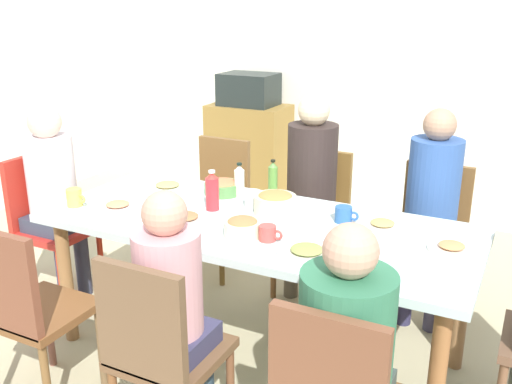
{
  "coord_description": "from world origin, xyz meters",
  "views": [
    {
      "loc": [
        1.19,
        -2.35,
        1.78
      ],
      "look_at": [
        0.0,
        0.0,
        0.9
      ],
      "focal_mm": 40.17,
      "sensor_mm": 36.0,
      "label": 1
    }
  ],
  "objects_px": {
    "side_cabinet": "(249,154)",
    "microwave": "(249,89)",
    "plate_1": "(451,248)",
    "cup_2": "(344,214)",
    "plate_0": "(185,219)",
    "cup_1": "(75,198)",
    "dining_table": "(256,235)",
    "person_5": "(311,181)",
    "person_6": "(346,346)",
    "bottle_0": "(239,181)",
    "person_2": "(432,202)",
    "cup_0": "(253,199)",
    "bottle_1": "(273,179)",
    "person_1": "(172,303)",
    "bowl_0": "(275,203)",
    "plate_2": "(118,206)",
    "bowl_1": "(243,227)",
    "person_4": "(54,188)",
    "plate_3": "(307,252)",
    "chair_1": "(159,348)",
    "plate_5": "(167,187)",
    "chair_4": "(47,218)",
    "chair_7": "(218,197)",
    "bottle_2": "(212,191)",
    "chair_5": "(315,214)",
    "cup_3": "(268,233)",
    "bowl_2": "(223,187)",
    "chair_2": "(431,233)",
    "chair_3": "(26,306)"
  },
  "relations": [
    {
      "from": "plate_0",
      "to": "microwave",
      "type": "height_order",
      "value": "microwave"
    },
    {
      "from": "person_5",
      "to": "bottle_1",
      "type": "height_order",
      "value": "person_5"
    },
    {
      "from": "cup_0",
      "to": "bottle_0",
      "type": "xyz_separation_m",
      "value": [
        -0.15,
        0.13,
        0.04
      ]
    },
    {
      "from": "cup_1",
      "to": "dining_table",
      "type": "bearing_deg",
      "value": 14.27
    },
    {
      "from": "person_2",
      "to": "chair_5",
      "type": "xyz_separation_m",
      "value": [
        -0.71,
        0.09,
        -0.22
      ]
    },
    {
      "from": "cup_2",
      "to": "person_1",
      "type": "bearing_deg",
      "value": -113.26
    },
    {
      "from": "person_2",
      "to": "plate_1",
      "type": "relative_size",
      "value": 6.18
    },
    {
      "from": "person_2",
      "to": "bottle_0",
      "type": "bearing_deg",
      "value": -155.45
    },
    {
      "from": "cup_1",
      "to": "side_cabinet",
      "type": "distance_m",
      "value": 2.43
    },
    {
      "from": "cup_0",
      "to": "microwave",
      "type": "relative_size",
      "value": 0.25
    },
    {
      "from": "chair_1",
      "to": "cup_0",
      "type": "xyz_separation_m",
      "value": [
        -0.1,
        0.99,
        0.29
      ]
    },
    {
      "from": "cup_2",
      "to": "bottle_0",
      "type": "bearing_deg",
      "value": 169.93
    },
    {
      "from": "person_2",
      "to": "bowl_1",
      "type": "bearing_deg",
      "value": -126.07
    },
    {
      "from": "cup_3",
      "to": "chair_1",
      "type": "bearing_deg",
      "value": -104.18
    },
    {
      "from": "person_1",
      "to": "bottle_1",
      "type": "distance_m",
      "value": 1.14
    },
    {
      "from": "plate_3",
      "to": "bottle_0",
      "type": "bearing_deg",
      "value": 138.54
    },
    {
      "from": "chair_3",
      "to": "chair_7",
      "type": "xyz_separation_m",
      "value": [
        0.0,
        1.65,
        0.0
      ]
    },
    {
      "from": "bowl_0",
      "to": "microwave",
      "type": "bearing_deg",
      "value": 120.79
    },
    {
      "from": "plate_1",
      "to": "cup_2",
      "type": "relative_size",
      "value": 1.69
    },
    {
      "from": "person_5",
      "to": "side_cabinet",
      "type": "bearing_deg",
      "value": 129.33
    },
    {
      "from": "bowl_1",
      "to": "cup_2",
      "type": "relative_size",
      "value": 1.44
    },
    {
      "from": "person_6",
      "to": "bottle_0",
      "type": "distance_m",
      "value": 1.42
    },
    {
      "from": "chair_4",
      "to": "cup_0",
      "type": "bearing_deg",
      "value": 6.74
    },
    {
      "from": "chair_5",
      "to": "bottle_0",
      "type": "height_order",
      "value": "bottle_0"
    },
    {
      "from": "plate_2",
      "to": "plate_5",
      "type": "distance_m",
      "value": 0.4
    },
    {
      "from": "chair_5",
      "to": "plate_3",
      "type": "bearing_deg",
      "value": -70.92
    },
    {
      "from": "dining_table",
      "to": "chair_1",
      "type": "xyz_separation_m",
      "value": [
        0.0,
        -0.83,
        -0.16
      ]
    },
    {
      "from": "person_5",
      "to": "plate_3",
      "type": "xyz_separation_m",
      "value": [
        0.38,
        -1.0,
        0.01
      ]
    },
    {
      "from": "dining_table",
      "to": "chair_1",
      "type": "distance_m",
      "value": 0.84
    },
    {
      "from": "plate_1",
      "to": "cup_2",
      "type": "bearing_deg",
      "value": 167.46
    },
    {
      "from": "bottle_1",
      "to": "chair_4",
      "type": "bearing_deg",
      "value": -164.11
    },
    {
      "from": "bowl_2",
      "to": "cup_3",
      "type": "relative_size",
      "value": 1.81
    },
    {
      "from": "chair_4",
      "to": "person_4",
      "type": "height_order",
      "value": "person_4"
    },
    {
      "from": "side_cabinet",
      "to": "microwave",
      "type": "bearing_deg",
      "value": 0.0
    },
    {
      "from": "microwave",
      "to": "cup_1",
      "type": "bearing_deg",
      "value": -84.9
    },
    {
      "from": "cup_0",
      "to": "bottle_1",
      "type": "relative_size",
      "value": 0.58
    },
    {
      "from": "plate_1",
      "to": "cup_2",
      "type": "distance_m",
      "value": 0.54
    },
    {
      "from": "plate_0",
      "to": "side_cabinet",
      "type": "height_order",
      "value": "side_cabinet"
    },
    {
      "from": "bowl_0",
      "to": "person_4",
      "type": "bearing_deg",
      "value": -174.55
    },
    {
      "from": "bowl_0",
      "to": "bottle_2",
      "type": "height_order",
      "value": "bottle_2"
    },
    {
      "from": "person_4",
      "to": "plate_0",
      "type": "xyz_separation_m",
      "value": [
        1.05,
        -0.16,
        0.04
      ]
    },
    {
      "from": "chair_5",
      "to": "bottle_2",
      "type": "relative_size",
      "value": 4.23
    },
    {
      "from": "person_4",
      "to": "cup_3",
      "type": "relative_size",
      "value": 10.64
    },
    {
      "from": "plate_0",
      "to": "chair_7",
      "type": "bearing_deg",
      "value": 112.03
    },
    {
      "from": "cup_1",
      "to": "bottle_0",
      "type": "bearing_deg",
      "value": 37.49
    },
    {
      "from": "person_5",
      "to": "cup_0",
      "type": "xyz_separation_m",
      "value": [
        -0.1,
        -0.58,
        0.04
      ]
    },
    {
      "from": "plate_2",
      "to": "bowl_1",
      "type": "xyz_separation_m",
      "value": [
        0.75,
        -0.03,
        0.03
      ]
    },
    {
      "from": "plate_3",
      "to": "bottle_0",
      "type": "relative_size",
      "value": 1.34
    },
    {
      "from": "person_6",
      "to": "chair_2",
      "type": "bearing_deg",
      "value": 90.0
    },
    {
      "from": "microwave",
      "to": "plate_1",
      "type": "bearing_deg",
      "value": -45.14
    }
  ]
}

